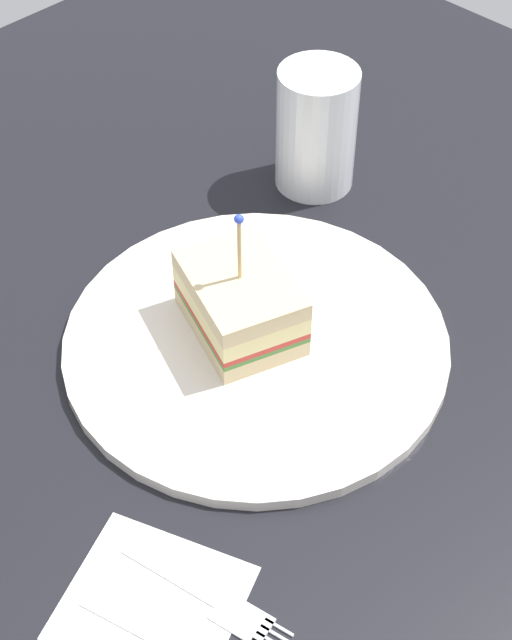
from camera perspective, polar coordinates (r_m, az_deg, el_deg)
The scene contains 6 objects.
ground_plane at distance 75.22cm, azimuth 0.00°, elevation -2.11°, with size 107.71×107.71×2.00cm, color black.
plate at distance 74.10cm, azimuth 0.00°, elevation -1.34°, with size 29.52×29.52×1.01cm, color silver.
sandwich_half_center at distance 72.77cm, azimuth -0.74°, elevation 1.18°, with size 11.50×9.91×11.22cm.
drink_glass at distance 86.81cm, azimuth 3.55°, elevation 10.77°, with size 7.10×7.10×11.32cm.
napkin at distance 62.49cm, azimuth -6.13°, elevation -16.21°, with size 10.64×9.58×0.15cm, color white.
fork at distance 61.96cm, azimuth -2.05°, elevation -16.51°, with size 12.22×3.78×0.35cm.
Camera 1 is at (35.11, -35.47, 55.27)cm, focal length 54.31 mm.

